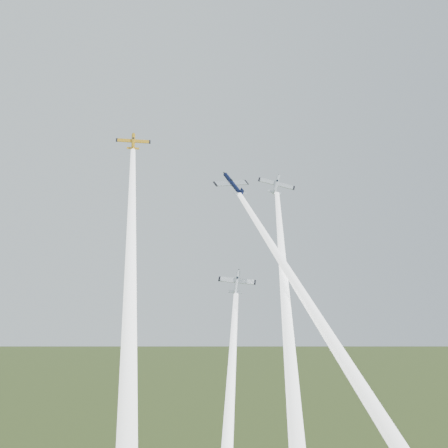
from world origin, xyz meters
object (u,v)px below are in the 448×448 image
plane_yellow (133,142)px  plane_silver_right (276,184)px  plane_silver_low (237,282)px  plane_navy (233,184)px

plane_yellow → plane_silver_right: size_ratio=0.87×
plane_yellow → plane_silver_low: 35.14m
plane_navy → plane_silver_low: plane_navy is taller
plane_navy → plane_silver_low: bearing=-117.0°
plane_silver_right → plane_silver_low: (-11.30, -8.30, -21.19)m
plane_navy → plane_silver_low: (-0.43, -4.00, -19.77)m
plane_navy → plane_silver_right: 11.77m
plane_yellow → plane_silver_right: (30.62, 0.34, -7.06)m
plane_yellow → plane_navy: plane_yellow is taller
plane_navy → plane_silver_right: (10.87, 4.29, 1.43)m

